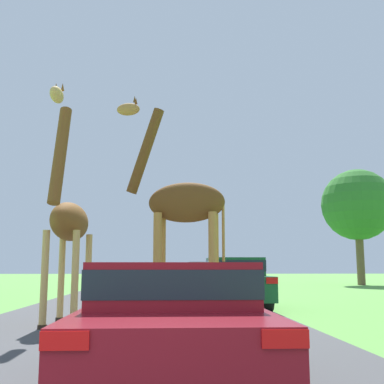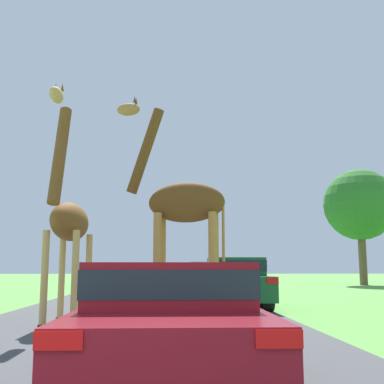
# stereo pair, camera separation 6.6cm
# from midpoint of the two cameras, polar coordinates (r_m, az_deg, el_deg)

# --- Properties ---
(road) EXTENTS (7.34, 120.00, 0.00)m
(road) POSITION_cam_midpoint_polar(r_m,az_deg,el_deg) (31.89, -4.13, -11.01)
(road) COLOR #424244
(road) RESTS_ON ground
(giraffe_near_road) EXTENTS (2.60, 0.95, 5.27)m
(giraffe_near_road) POSITION_cam_midpoint_polar(r_m,az_deg,el_deg) (10.95, -1.12, -2.37)
(giraffe_near_road) COLOR #B77F3D
(giraffe_near_road) RESTS_ON ground
(giraffe_companion) EXTENTS (0.85, 2.86, 4.91)m
(giraffe_companion) POSITION_cam_midpoint_polar(r_m,az_deg,el_deg) (10.92, -14.25, -3.28)
(giraffe_companion) COLOR tan
(giraffe_companion) RESTS_ON ground
(car_lead_maroon) EXTENTS (1.90, 4.03, 1.29)m
(car_lead_maroon) POSITION_cam_midpoint_polar(r_m,az_deg,el_deg) (5.56, -2.36, -14.53)
(car_lead_maroon) COLOR maroon
(car_lead_maroon) RESTS_ON ground
(car_queue_right) EXTENTS (1.79, 4.17, 1.49)m
(car_queue_right) POSITION_cam_midpoint_polar(r_m,az_deg,el_deg) (26.73, 1.63, -9.77)
(car_queue_right) COLOR gray
(car_queue_right) RESTS_ON ground
(car_queue_left) EXTENTS (1.77, 3.94, 1.51)m
(car_queue_left) POSITION_cam_midpoint_polar(r_m,az_deg,el_deg) (14.96, 5.29, -10.50)
(car_queue_left) COLOR #144C28
(car_queue_left) RESTS_ON ground
(tree_left_edge) EXTENTS (4.88, 4.88, 7.88)m
(tree_left_edge) POSITION_cam_midpoint_polar(r_m,az_deg,el_deg) (34.96, 19.32, -1.46)
(tree_left_edge) COLOR brown
(tree_left_edge) RESTS_ON ground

